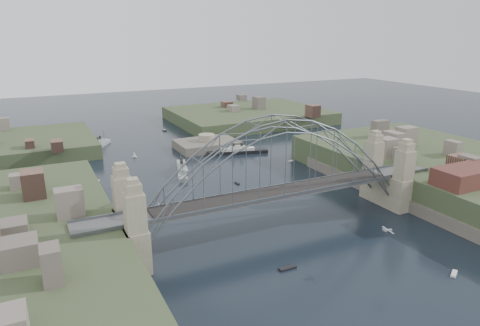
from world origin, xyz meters
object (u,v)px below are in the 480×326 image
at_px(naval_cruiser_near, 182,170).
at_px(ocean_liner, 238,151).
at_px(wharf_shed, 474,175).
at_px(naval_cruiser_far, 99,145).
at_px(bridge, 278,174).
at_px(fort_island, 207,149).

relative_size(naval_cruiser_near, ocean_liner, 0.90).
distance_m(wharf_shed, naval_cruiser_far, 123.94).
relative_size(bridge, ocean_liner, 3.88).
height_order(fort_island, ocean_liner, fort_island).
bearing_deg(fort_island, naval_cruiser_far, 151.07).
relative_size(wharf_shed, ocean_liner, 0.92).
bearing_deg(ocean_liner, naval_cruiser_far, 143.73).
distance_m(bridge, wharf_shed, 46.23).
relative_size(naval_cruiser_far, ocean_liner, 0.71).
bearing_deg(ocean_liner, wharf_shed, -70.98).
bearing_deg(wharf_shed, fort_island, 110.85).
distance_m(wharf_shed, ocean_liner, 77.15).
bearing_deg(bridge, wharf_shed, -17.65).
xyz_separation_m(fort_island, wharf_shed, (32.00, -84.00, 10.34)).
xyz_separation_m(wharf_shed, naval_cruiser_far, (-67.44, 103.59, -9.13)).
height_order(bridge, fort_island, bridge).
bearing_deg(wharf_shed, ocean_liner, 109.02).
distance_m(fort_island, wharf_shed, 90.48).
bearing_deg(fort_island, ocean_liner, -58.70).
xyz_separation_m(naval_cruiser_near, ocean_liner, (24.79, 11.83, -0.09)).
xyz_separation_m(bridge, ocean_liner, (19.04, 58.42, -11.50)).
height_order(wharf_shed, ocean_liner, wharf_shed).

